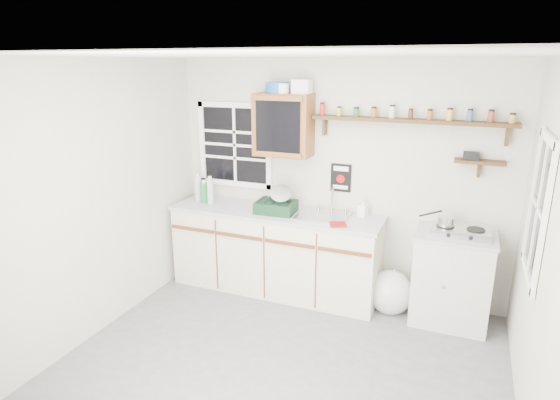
{
  "coord_description": "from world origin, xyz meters",
  "views": [
    {
      "loc": [
        1.27,
        -3.11,
        2.45
      ],
      "look_at": [
        -0.22,
        0.55,
        1.29
      ],
      "focal_mm": 30.0,
      "sensor_mm": 36.0,
      "label": 1
    }
  ],
  "objects_px": {
    "right_cabinet": "(451,278)",
    "spice_shelf": "(411,120)",
    "main_cabinet": "(275,251)",
    "dish_rack": "(277,204)",
    "hotplate": "(460,231)",
    "upper_cabinet": "(283,125)"
  },
  "relations": [
    {
      "from": "dish_rack",
      "to": "main_cabinet",
      "type": "bearing_deg",
      "value": 132.47
    },
    {
      "from": "hotplate",
      "to": "spice_shelf",
      "type": "bearing_deg",
      "value": 159.12
    },
    {
      "from": "right_cabinet",
      "to": "spice_shelf",
      "type": "height_order",
      "value": "spice_shelf"
    },
    {
      "from": "spice_shelf",
      "to": "dish_rack",
      "type": "distance_m",
      "value": 1.58
    },
    {
      "from": "spice_shelf",
      "to": "dish_rack",
      "type": "relative_size",
      "value": 4.5
    },
    {
      "from": "main_cabinet",
      "to": "hotplate",
      "type": "distance_m",
      "value": 1.93
    },
    {
      "from": "right_cabinet",
      "to": "spice_shelf",
      "type": "xyz_separation_m",
      "value": [
        -0.52,
        0.19,
        1.47
      ]
    },
    {
      "from": "right_cabinet",
      "to": "hotplate",
      "type": "height_order",
      "value": "hotplate"
    },
    {
      "from": "upper_cabinet",
      "to": "hotplate",
      "type": "bearing_deg",
      "value": -4.32
    },
    {
      "from": "upper_cabinet",
      "to": "dish_rack",
      "type": "xyz_separation_m",
      "value": [
        0.01,
        -0.19,
        -0.81
      ]
    },
    {
      "from": "hotplate",
      "to": "dish_rack",
      "type": "bearing_deg",
      "value": -178.67
    },
    {
      "from": "main_cabinet",
      "to": "spice_shelf",
      "type": "distance_m",
      "value": 1.98
    },
    {
      "from": "main_cabinet",
      "to": "hotplate",
      "type": "relative_size",
      "value": 4.31
    },
    {
      "from": "upper_cabinet",
      "to": "spice_shelf",
      "type": "xyz_separation_m",
      "value": [
        1.28,
        0.07,
        0.1
      ]
    },
    {
      "from": "upper_cabinet",
      "to": "spice_shelf",
      "type": "relative_size",
      "value": 0.34
    },
    {
      "from": "right_cabinet",
      "to": "spice_shelf",
      "type": "relative_size",
      "value": 0.48
    },
    {
      "from": "spice_shelf",
      "to": "hotplate",
      "type": "height_order",
      "value": "spice_shelf"
    },
    {
      "from": "main_cabinet",
      "to": "upper_cabinet",
      "type": "relative_size",
      "value": 3.55
    },
    {
      "from": "right_cabinet",
      "to": "spice_shelf",
      "type": "bearing_deg",
      "value": 160.13
    },
    {
      "from": "main_cabinet",
      "to": "right_cabinet",
      "type": "relative_size",
      "value": 2.54
    },
    {
      "from": "main_cabinet",
      "to": "hotplate",
      "type": "xyz_separation_m",
      "value": [
        1.87,
        0.01,
        0.48
      ]
    },
    {
      "from": "right_cabinet",
      "to": "dish_rack",
      "type": "distance_m",
      "value": 1.88
    }
  ]
}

